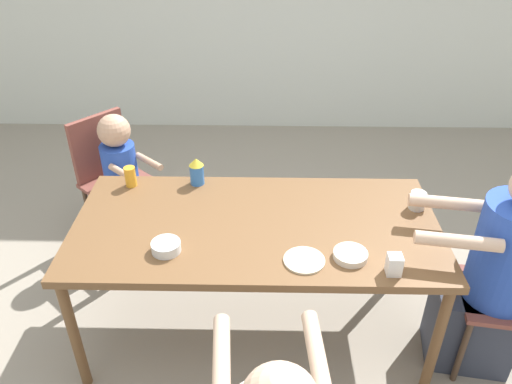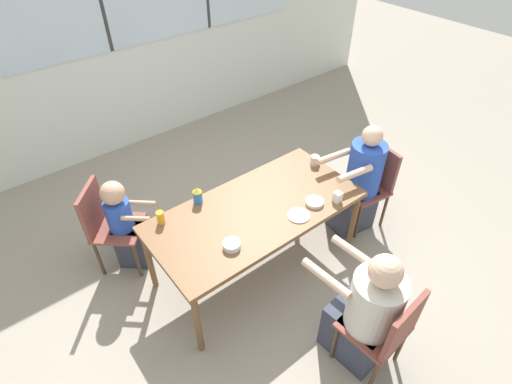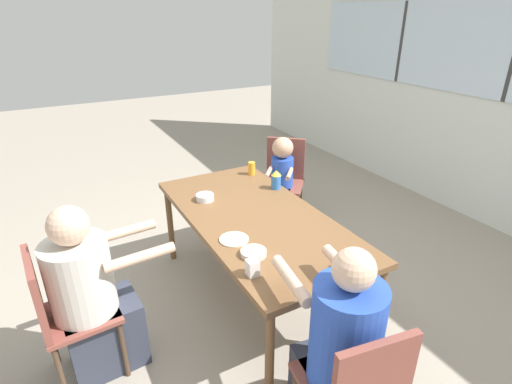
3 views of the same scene
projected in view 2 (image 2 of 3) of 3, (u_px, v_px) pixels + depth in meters
The scene contains 16 objects.
ground_plane at pixel (256, 265), 3.72m from camera, with size 16.00×16.00×0.00m, color gray.
wall_back_with_windows at pixel (107, 34), 4.40m from camera, with size 8.40×0.08×2.80m.
dining_table at pixel (256, 214), 3.29m from camera, with size 1.77×0.86×0.72m.
chair_for_woman_green_shirt at pixel (372, 180), 3.87m from camera, with size 0.46×0.46×0.86m.
chair_for_man_blue_shirt at pixel (387, 329), 2.65m from camera, with size 0.43×0.43×0.86m.
chair_for_toddler at pixel (106, 221), 3.44m from camera, with size 0.56×0.56×0.86m.
person_woman_green_shirt at pixel (359, 185), 3.81m from camera, with size 0.64×0.41×1.15m.
person_man_blue_shirt at pixel (365, 315), 2.77m from camera, with size 0.41×0.69×1.11m.
person_toddler at pixel (125, 227), 3.47m from camera, with size 0.43×0.42×0.93m.
coffee_mug at pixel (315, 160), 3.69m from camera, with size 0.08×0.08×0.09m.
sippy_cup at pixel (197, 195), 3.26m from camera, with size 0.08×0.08×0.15m.
juice_glass at pixel (161, 218), 3.09m from camera, with size 0.06×0.06×0.11m.
milk_carton_small at pixel (338, 197), 3.29m from camera, with size 0.06×0.06×0.09m.
bowl_white_shallow at pixel (232, 245), 2.92m from camera, with size 0.13×0.13×0.05m.
bowl_cereal at pixel (314, 202), 3.29m from camera, with size 0.15×0.15×0.03m.
plate_tortillas at pixel (298, 215), 3.19m from camera, with size 0.18×0.18×0.01m.
Camera 2 is at (-1.48, -1.88, 2.93)m, focal length 28.00 mm.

